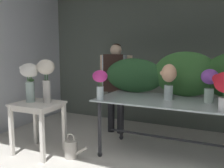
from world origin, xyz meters
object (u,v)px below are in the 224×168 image
florist (116,78)px  vase_white_roses_tall (30,77)px  display_table_glass (178,109)px  watering_can (71,149)px  side_table_white (38,110)px  vase_peach_tulips (169,78)px  vase_cream_lisianthus_tall (46,74)px  vase_magenta_peonies (100,81)px  vase_violet_dahlias (209,82)px

florist → vase_white_roses_tall: florist is taller
display_table_glass → watering_can: 1.54m
side_table_white → vase_peach_tulips: vase_peach_tulips is taller
display_table_glass → vase_white_roses_tall: vase_white_roses_tall is taller
florist → vase_cream_lisianthus_tall: florist is taller
vase_magenta_peonies → watering_can: (-0.35, -0.19, -0.94)m
side_table_white → vase_cream_lisianthus_tall: (0.12, 0.06, 0.51)m
vase_white_roses_tall → vase_cream_lisianthus_tall: size_ratio=0.91×
vase_white_roses_tall → vase_cream_lisianthus_tall: bearing=12.5°
vase_violet_dahlias → vase_magenta_peonies: size_ratio=1.08×
side_table_white → watering_can: (0.52, 0.05, -0.50)m
vase_peach_tulips → vase_magenta_peonies: bearing=-153.2°
florist → vase_white_roses_tall: 1.50m
vase_white_roses_tall → watering_can: vase_white_roses_tall is taller
side_table_white → watering_can: 0.72m
side_table_white → florist: bearing=64.7°
vase_cream_lisianthus_tall → watering_can: bearing=-0.1°
vase_peach_tulips → vase_violet_dahlias: bearing=3.5°
florist → vase_peach_tulips: 1.25m
watering_can → vase_cream_lisianthus_tall: bearing=179.9°
side_table_white → vase_magenta_peonies: 1.01m
florist → vase_magenta_peonies: bearing=-76.3°
side_table_white → vase_peach_tulips: size_ratio=1.53×
vase_white_roses_tall → display_table_glass: bearing=18.1°
display_table_glass → side_table_white: (-1.83, -0.64, -0.08)m
vase_violet_dahlias → vase_white_roses_tall: (-2.32, -0.69, 0.02)m
watering_can → florist: bearing=85.6°
florist → watering_can: size_ratio=4.46×
display_table_glass → florist: (-1.21, 0.66, 0.28)m
florist → vase_cream_lisianthus_tall: bearing=-111.5°
vase_peach_tulips → side_table_white: bearing=-158.6°
display_table_glass → watering_can: (-1.31, -0.58, -0.57)m
florist → vase_magenta_peonies: 1.08m
vase_violet_dahlias → florist: bearing=159.2°
vase_white_roses_tall → watering_can: size_ratio=1.57×
display_table_glass → watering_can: bearing=-156.0°
side_table_white → vase_violet_dahlias: size_ratio=1.71×
vase_violet_dahlias → vase_cream_lisianthus_tall: 2.17m
vase_cream_lisianthus_tall → vase_violet_dahlias: bearing=17.1°
display_table_glass → vase_peach_tulips: size_ratio=4.49×
vase_white_roses_tall → vase_cream_lisianthus_tall: 0.26m
vase_violet_dahlias → vase_cream_lisianthus_tall: bearing=-162.9°
display_table_glass → vase_violet_dahlias: bearing=8.9°
display_table_glass → florist: florist is taller
vase_white_roses_tall → watering_can: bearing=4.9°
side_table_white → vase_violet_dahlias: (2.20, 0.69, 0.45)m
display_table_glass → vase_peach_tulips: (-0.14, 0.03, 0.40)m
vase_peach_tulips → vase_white_roses_tall: 1.93m
display_table_glass → side_table_white: display_table_glass is taller
side_table_white → watering_can: size_ratio=2.09×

